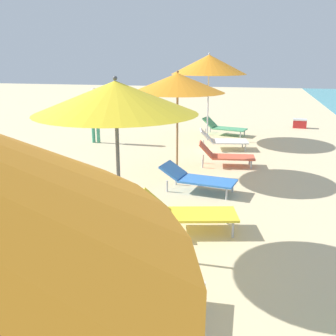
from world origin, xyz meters
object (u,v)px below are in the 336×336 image
(umbrella_fourth, at_px, (178,83))
(umbrella_third, at_px, (116,98))
(umbrella_farthest, at_px, (209,64))
(lounger_fourth_shoreside, at_px, (225,155))
(lounger_farthest_shoreside, at_px, (224,127))
(lounger_third_inland, at_px, (136,287))
(lounger_fourth_inland, at_px, (197,178))
(person_walking_near, at_px, (95,109))
(lounger_farthest_inland, at_px, (222,140))
(cooler_box, at_px, (300,123))
(lounger_third_shoreside, at_px, (188,212))

(umbrella_fourth, bearing_deg, umbrella_third, -90.20)
(umbrella_fourth, relative_size, umbrella_farthest, 0.86)
(lounger_fourth_shoreside, relative_size, lounger_farthest_shoreside, 0.90)
(lounger_third_inland, relative_size, lounger_fourth_inland, 0.85)
(umbrella_third, bearing_deg, umbrella_fourth, 89.80)
(lounger_fourth_inland, bearing_deg, person_walking_near, 144.16)
(lounger_fourth_shoreside, distance_m, lounger_farthest_inland, 1.92)
(umbrella_farthest, distance_m, cooler_box, 5.09)
(lounger_third_shoreside, bearing_deg, cooler_box, 62.17)
(lounger_farthest_inland, bearing_deg, lounger_fourth_inland, -102.85)
(person_walking_near, bearing_deg, cooler_box, 122.29)
(lounger_fourth_shoreside, bearing_deg, umbrella_fourth, -142.40)
(lounger_fourth_shoreside, bearing_deg, lounger_farthest_shoreside, 89.24)
(lounger_fourth_shoreside, height_order, lounger_farthest_shoreside, lounger_fourth_shoreside)
(lounger_third_shoreside, bearing_deg, lounger_farthest_shoreside, 77.67)
(lounger_farthest_inland, bearing_deg, lounger_fourth_shoreside, -93.52)
(lounger_fourth_shoreside, bearing_deg, lounger_fourth_inland, -106.79)
(lounger_fourth_shoreside, distance_m, lounger_fourth_inland, 2.17)
(umbrella_third, relative_size, person_walking_near, 1.42)
(lounger_farthest_inland, height_order, person_walking_near, person_walking_near)
(umbrella_fourth, height_order, lounger_farthest_inland, umbrella_fourth)
(lounger_third_inland, bearing_deg, person_walking_near, 114.27)
(umbrella_third, relative_size, lounger_third_inland, 1.80)
(lounger_third_shoreside, bearing_deg, lounger_fourth_shoreside, 73.05)
(lounger_third_inland, bearing_deg, lounger_fourth_shoreside, 84.68)
(lounger_third_inland, bearing_deg, umbrella_third, 115.22)
(lounger_farthest_inland, distance_m, person_walking_near, 4.21)
(lounger_fourth_shoreside, relative_size, lounger_farthest_inland, 0.96)
(lounger_third_shoreside, distance_m, lounger_fourth_inland, 1.96)
(umbrella_third, xyz_separation_m, lounger_third_inland, (0.59, -1.20, -1.96))
(lounger_third_shoreside, xyz_separation_m, lounger_farthest_inland, (0.05, 5.98, -0.04))
(lounger_farthest_inland, bearing_deg, lounger_farthest_shoreside, 83.64)
(umbrella_farthest, bearing_deg, cooler_box, 43.54)
(lounger_fourth_shoreside, distance_m, person_walking_near, 4.85)
(umbrella_third, xyz_separation_m, cooler_box, (3.52, 11.33, -2.07))
(lounger_third_shoreside, xyz_separation_m, lounger_fourth_inland, (-0.13, 1.95, -0.03))
(lounger_fourth_inland, bearing_deg, lounger_fourth_shoreside, 89.28)
(lounger_fourth_shoreside, xyz_separation_m, person_walking_near, (-4.36, 1.96, 0.79))
(lounger_fourth_inland, bearing_deg, umbrella_third, -92.65)
(umbrella_third, distance_m, lounger_farthest_inland, 7.31)
(person_walking_near, bearing_deg, lounger_third_shoreside, 34.19)
(lounger_third_inland, xyz_separation_m, umbrella_fourth, (-0.58, 5.28, 1.87))
(lounger_fourth_shoreside, height_order, lounger_farthest_inland, lounger_fourth_shoreside)
(person_walking_near, bearing_deg, umbrella_farthest, 108.35)
(umbrella_fourth, relative_size, cooler_box, 4.47)
(umbrella_third, distance_m, lounger_third_shoreside, 2.31)
(umbrella_third, xyz_separation_m, person_walking_near, (-3.29, 7.04, -1.16))
(lounger_farthest_inland, relative_size, cooler_box, 2.82)
(umbrella_third, height_order, umbrella_farthest, umbrella_farthest)
(cooler_box, bearing_deg, umbrella_fourth, -115.80)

